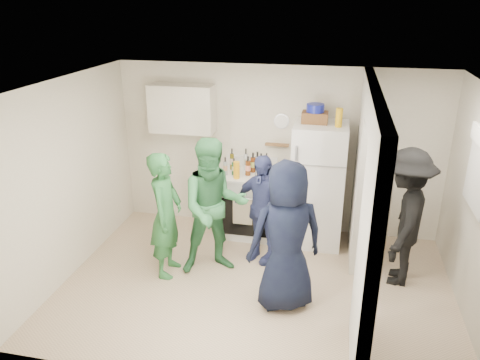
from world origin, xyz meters
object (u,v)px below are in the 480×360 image
at_px(stove, 248,204).
at_px(person_navy, 286,237).
at_px(blue_bowl, 315,108).
at_px(person_denim, 262,209).
at_px(wicker_basket, 315,117).
at_px(yellow_cup_stack_top, 339,118).
at_px(person_green_center, 214,207).
at_px(person_nook, 404,218).
at_px(person_green_left, 166,215).
at_px(fridge, 318,185).

relative_size(stove, person_navy, 0.55).
relative_size(blue_bowl, person_denim, 0.16).
bearing_deg(blue_bowl, person_denim, -129.57).
bearing_deg(wicker_basket, yellow_cup_stack_top, -25.11).
relative_size(person_green_center, person_nook, 1.03).
xyz_separation_m(blue_bowl, yellow_cup_stack_top, (0.32, -0.15, -0.08)).
xyz_separation_m(blue_bowl, person_navy, (-0.16, -1.67, -1.10)).
distance_m(stove, person_denim, 0.81).
bearing_deg(person_denim, blue_bowl, 75.62).
bearing_deg(person_green_left, blue_bowl, -54.42).
distance_m(blue_bowl, person_navy, 2.01).
bearing_deg(wicker_basket, fridge, -26.57).
bearing_deg(blue_bowl, person_navy, -95.33).
height_order(blue_bowl, person_green_left, blue_bowl).
bearing_deg(blue_bowl, yellow_cup_stack_top, -25.11).
height_order(person_denim, person_nook, person_nook).
bearing_deg(yellow_cup_stack_top, person_green_left, -150.57).
relative_size(wicker_basket, blue_bowl, 1.46).
distance_m(blue_bowl, person_denim, 1.54).
bearing_deg(wicker_basket, person_nook, -36.18).
relative_size(yellow_cup_stack_top, person_green_center, 0.14).
bearing_deg(person_green_left, yellow_cup_stack_top, -62.11).
distance_m(fridge, person_navy, 1.64).
distance_m(fridge, person_nook, 1.36).
relative_size(person_green_center, person_denim, 1.20).
bearing_deg(fridge, person_navy, -98.97).
xyz_separation_m(blue_bowl, person_green_left, (-1.72, -1.30, -1.16)).
relative_size(fridge, person_nook, 1.02).
distance_m(fridge, person_green_center, 1.63).
xyz_separation_m(blue_bowl, person_nook, (1.18, -0.87, -1.11)).
bearing_deg(person_denim, stove, 140.55).
distance_m(person_green_left, person_denim, 1.27).
relative_size(stove, blue_bowl, 4.04).
bearing_deg(wicker_basket, person_green_left, -142.89).
height_order(person_green_center, person_denim, person_green_center).
distance_m(wicker_basket, person_green_center, 1.85).
relative_size(wicker_basket, person_green_left, 0.21).
distance_m(person_green_left, person_green_center, 0.61).
relative_size(person_green_left, person_denim, 1.09).
xyz_separation_m(person_green_center, person_denim, (0.55, 0.39, -0.15)).
bearing_deg(person_green_center, person_denim, 12.52).
bearing_deg(person_green_center, person_green_left, 175.00).
height_order(stove, yellow_cup_stack_top, yellow_cup_stack_top).
height_order(fridge, person_denim, fridge).
distance_m(yellow_cup_stack_top, person_green_left, 2.58).
height_order(wicker_basket, person_navy, wicker_basket).
xyz_separation_m(fridge, person_green_center, (-1.24, -1.06, 0.01)).
height_order(blue_bowl, yellow_cup_stack_top, blue_bowl).
distance_m(blue_bowl, person_green_left, 2.45).
relative_size(person_green_left, person_navy, 0.93).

